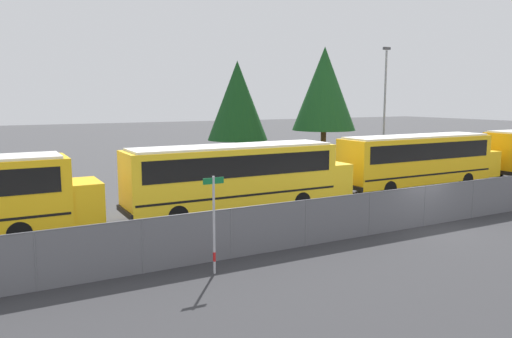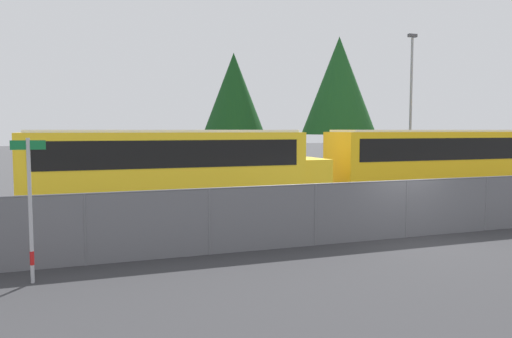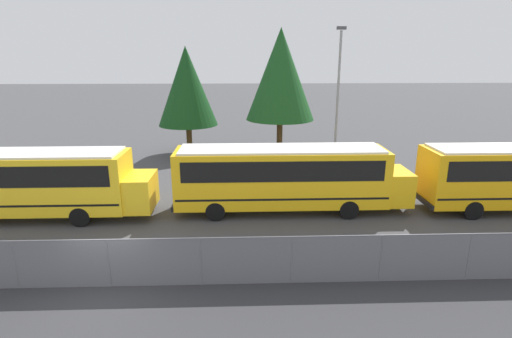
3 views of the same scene
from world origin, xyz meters
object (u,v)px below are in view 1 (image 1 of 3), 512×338
object	(u,v)px
school_bus_1	(238,173)
school_bus_2	(420,157)
light_pole	(385,104)
tree_1	(324,89)
tree_0	(237,101)
street_sign	(214,223)

from	to	relation	value
school_bus_1	school_bus_2	bearing A→B (deg)	2.03
school_bus_1	light_pole	world-z (taller)	light_pole
light_pole	tree_1	distance (m)	4.86
school_bus_1	tree_0	distance (m)	14.60
tree_0	school_bus_2	bearing A→B (deg)	-62.54
light_pole	tree_0	world-z (taller)	light_pole
street_sign	light_pole	bearing A→B (deg)	35.97
school_bus_2	street_sign	xyz separation A→B (m)	(-17.21, -7.80, -0.29)
light_pole	tree_0	xyz separation A→B (m)	(-10.63, 4.46, 0.24)
school_bus_2	tree_1	world-z (taller)	tree_1
light_pole	tree_1	size ratio (longest dim) A/B	0.98
light_pole	tree_0	size ratio (longest dim) A/B	1.13
school_bus_1	school_bus_2	distance (m)	12.72
street_sign	tree_1	world-z (taller)	tree_1
street_sign	tree_1	xyz separation A→B (m)	(17.90, 18.67, 4.63)
street_sign	tree_0	size ratio (longest dim) A/B	0.38
school_bus_1	tree_1	world-z (taller)	tree_1
street_sign	tree_0	xyz separation A→B (m)	(10.84, 20.05, 3.70)
tree_0	tree_1	distance (m)	7.25
school_bus_1	school_bus_2	xyz separation A→B (m)	(12.71, 0.45, 0.00)
school_bus_1	light_pole	distance (m)	19.13
tree_0	tree_1	bearing A→B (deg)	-11.10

